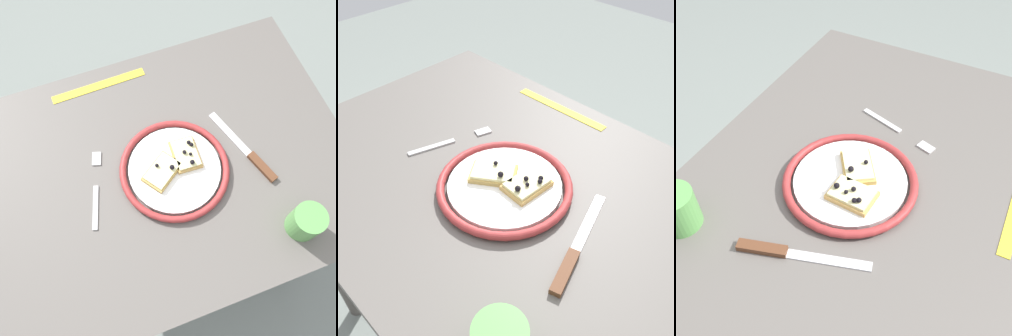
# 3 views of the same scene
# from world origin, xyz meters

# --- Properties ---
(ground_plane) EXTENTS (6.00, 6.00, 0.00)m
(ground_plane) POSITION_xyz_m (0.00, 0.00, 0.00)
(ground_plane) COLOR slate
(dining_table) EXTENTS (0.99, 0.70, 0.75)m
(dining_table) POSITION_xyz_m (0.00, 0.00, 0.63)
(dining_table) COLOR #5B5651
(dining_table) RESTS_ON ground_plane
(plate) EXTENTS (0.27, 0.27, 0.02)m
(plate) POSITION_xyz_m (0.04, -0.01, 0.76)
(plate) COLOR white
(plate) RESTS_ON dining_table
(pizza_slice_near) EXTENTS (0.11, 0.10, 0.03)m
(pizza_slice_near) POSITION_xyz_m (0.01, -0.01, 0.77)
(pizza_slice_near) COLOR tan
(pizza_slice_near) RESTS_ON plate
(pizza_slice_far) EXTENTS (0.07, 0.09, 0.03)m
(pizza_slice_far) POSITION_xyz_m (0.08, 0.01, 0.77)
(pizza_slice_far) COLOR tan
(pizza_slice_far) RESTS_ON plate
(knife) EXTENTS (0.09, 0.23, 0.01)m
(knife) POSITION_xyz_m (0.24, -0.05, 0.75)
(knife) COLOR silver
(knife) RESTS_ON dining_table
(fork) EXTENTS (0.08, 0.20, 0.00)m
(fork) POSITION_xyz_m (-0.16, 0.01, 0.75)
(fork) COLOR silver
(fork) RESTS_ON dining_table
(cup) EXTENTS (0.07, 0.07, 0.08)m
(cup) POSITION_xyz_m (0.27, -0.25, 0.79)
(cup) COLOR #599E4C
(cup) RESTS_ON dining_table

